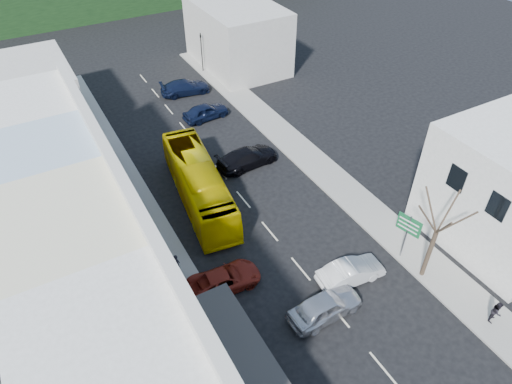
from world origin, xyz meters
name	(u,v)px	position (x,y,z in m)	size (l,w,h in m)	color
ground	(301,269)	(0.00, 0.00, 0.00)	(120.00, 120.00, 0.00)	black
sidewalk_left	(141,216)	(-7.50, 10.00, 0.07)	(3.00, 52.00, 0.15)	gray
sidewalk_right	(309,158)	(7.50, 10.00, 0.07)	(3.00, 52.00, 0.15)	gray
shopfront_row	(74,246)	(-12.49, 5.00, 4.00)	(8.25, 30.00, 8.00)	silver
right_building	(511,192)	(13.50, -4.00, 4.00)	(8.00, 9.00, 8.00)	silver
distant_block_left	(29,98)	(-12.00, 27.00, 3.00)	(8.00, 10.00, 6.00)	#B7B2A8
distant_block_right	(237,36)	(11.00, 30.00, 3.50)	(8.00, 12.00, 7.00)	#B7B2A8
bus	(199,184)	(-2.93, 9.57, 1.55)	(2.50, 11.60, 3.10)	#D7B900
car_silver	(325,307)	(-0.76, -3.63, 0.70)	(1.80, 4.40, 1.40)	silver
car_white	(351,272)	(2.22, -2.27, 0.70)	(1.80, 4.40, 1.40)	silver
car_red	(224,279)	(-4.96, 1.17, 0.70)	(1.90, 4.60, 1.40)	maroon
car_black_near	(247,158)	(2.43, 11.81, 0.70)	(1.84, 4.50, 1.40)	black
car_navy_mid	(206,112)	(2.56, 20.53, 0.70)	(1.80, 4.40, 1.40)	black
car_navy_far	(185,88)	(2.81, 26.30, 0.70)	(1.84, 4.50, 1.40)	black
pedestrian_left	(177,264)	(-7.16, 3.50, 1.00)	(0.60, 0.40, 1.70)	black
pedestrian_right	(497,311)	(7.58, -8.83, 1.00)	(0.70, 0.44, 1.70)	black
direction_sign	(405,237)	(6.40, -2.38, 1.84)	(0.61, 1.65, 3.68)	#145D30
street_tree	(436,233)	(6.49, -4.26, 3.87)	(2.44, 2.44, 7.73)	#33261C
traffic_signal	(202,53)	(6.60, 30.26, 2.26)	(0.67, 0.99, 4.53)	black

